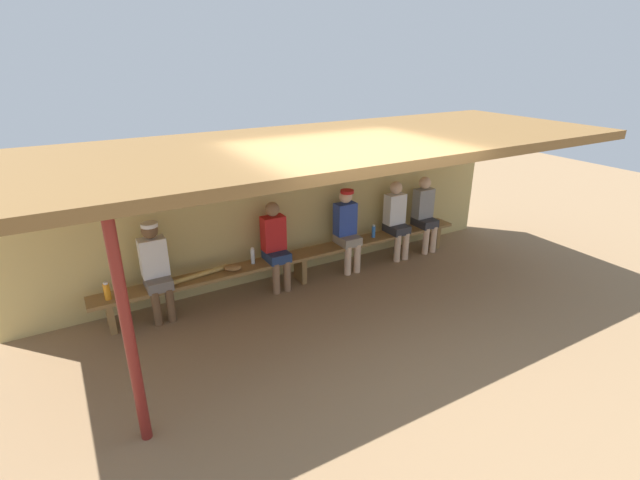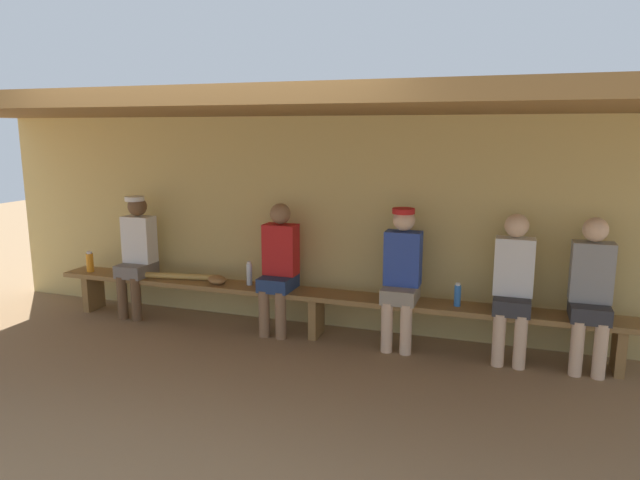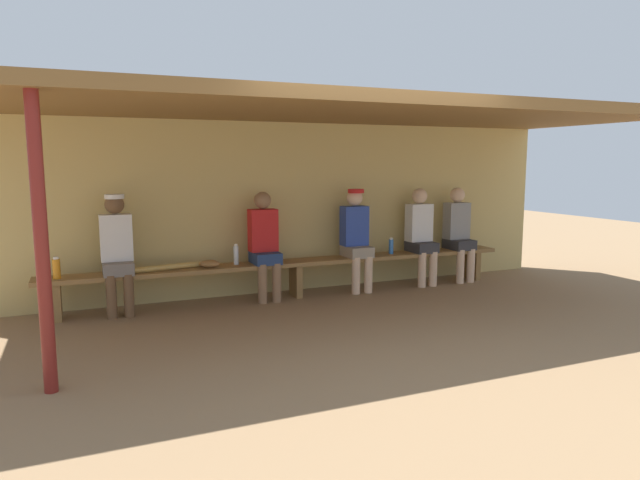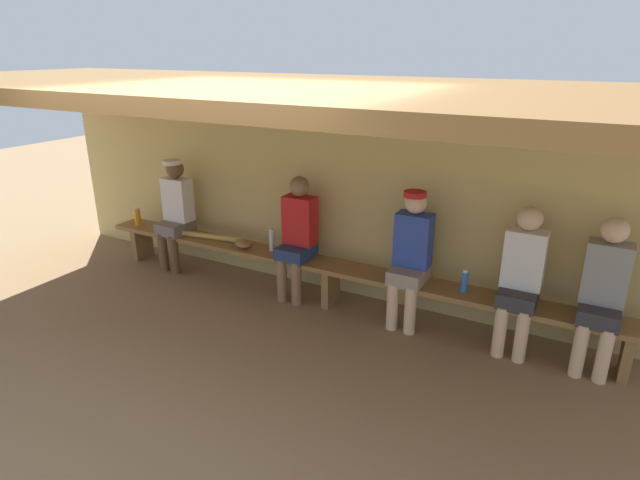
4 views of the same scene
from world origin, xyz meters
The scene contains 15 objects.
ground_plane centered at (0.00, 0.00, 0.00)m, with size 24.00×24.00×0.00m, color #8C6D4C.
back_wall centered at (0.00, 2.00, 1.10)m, with size 8.00×0.20×2.20m, color tan.
dugout_roof centered at (0.00, 0.70, 2.26)m, with size 8.00×2.80×0.12m, color brown.
support_post centered at (-2.73, -0.55, 1.10)m, with size 0.10×0.10×2.20m, color maroon.
bench centered at (0.00, 1.55, 0.39)m, with size 6.00×0.36×0.46m.
player_near_post centered at (1.86, 1.55, 0.73)m, with size 0.34×0.42×1.34m.
player_leftmost centered at (2.49, 1.55, 0.73)m, with size 0.34×0.42×1.34m.
player_in_white centered at (-0.41, 1.55, 0.73)m, with size 0.34×0.42×1.34m.
player_in_blue centered at (0.85, 1.55, 0.75)m, with size 0.34×0.42×1.34m.
player_with_sunglasses centered at (-2.12, 1.55, 0.75)m, with size 0.34×0.42×1.34m.
water_bottle_orange centered at (-2.74, 1.51, 0.57)m, with size 0.08×0.08×0.24m.
water_bottle_clear centered at (1.38, 1.55, 0.56)m, with size 0.06×0.06×0.22m.
water_bottle_green centered at (-0.76, 1.59, 0.58)m, with size 0.06×0.06×0.25m.
baseball_glove_tan centered at (-1.10, 1.51, 0.51)m, with size 0.24×0.17×0.09m, color olive.
baseball_bat centered at (-1.56, 1.55, 0.49)m, with size 0.07×0.07×0.82m, color tan.
Camera 1 is at (-3.00, -4.24, 3.34)m, focal length 26.10 mm.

